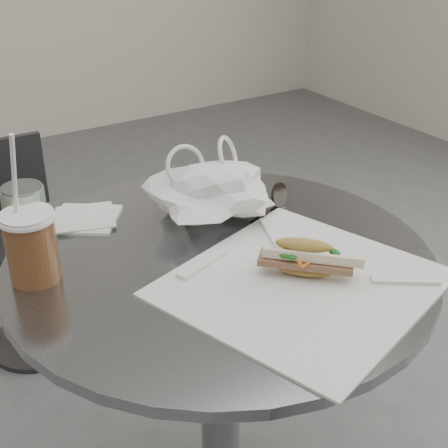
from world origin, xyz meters
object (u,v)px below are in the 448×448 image
cafe_table (220,374)px  iced_coffee (31,245)px  drink_can (27,223)px  chair_far (23,261)px  banh_mi (305,258)px  sunglasses (270,202)px

cafe_table → iced_coffee: bearing=161.5°
cafe_table → drink_can: drink_can is taller
drink_can → iced_coffee: bearing=-102.4°
iced_coffee → chair_far: bearing=79.3°
drink_can → cafe_table: bearing=-30.6°
chair_far → banh_mi: (0.22, -1.06, 0.48)m
cafe_table → banh_mi: banh_mi is taller
cafe_table → iced_coffee: size_ratio=2.92×
cafe_table → sunglasses: (0.18, 0.09, 0.29)m
chair_far → banh_mi: 1.19m
banh_mi → iced_coffee: size_ratio=0.73×
iced_coffee → sunglasses: 0.48m
sunglasses → iced_coffee: bearing=157.2°
iced_coffee → drink_can: iced_coffee is taller
banh_mi → drink_can: size_ratio=1.38×
chair_far → banh_mi: size_ratio=3.43×
cafe_table → sunglasses: bearing=27.6°
banh_mi → drink_can: 0.47m
cafe_table → sunglasses: size_ratio=6.78×
banh_mi → chair_far: bearing=146.7°
sunglasses → drink_can: 0.47m
cafe_table → drink_can: size_ratio=5.52×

